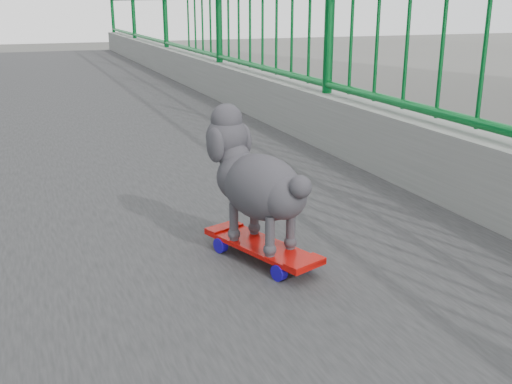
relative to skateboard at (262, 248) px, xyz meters
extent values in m
cube|color=slate|center=(-0.41, 6.44, -3.79)|extent=(1.20, 1.20, 6.50)
cube|color=red|center=(0.00, 0.00, 0.01)|extent=(0.27, 0.46, 0.01)
cube|color=#99999E|center=(0.05, -0.13, -0.01)|extent=(0.08, 0.05, 0.02)
cylinder|color=#1608B4|center=(-0.01, -0.15, -0.02)|extent=(0.04, 0.06, 0.05)
sphere|color=yellow|center=(-0.01, -0.15, -0.02)|extent=(0.02, 0.02, 0.02)
cylinder|color=#1608B4|center=(0.10, -0.11, -0.02)|extent=(0.04, 0.06, 0.05)
sphere|color=yellow|center=(0.10, -0.11, -0.02)|extent=(0.02, 0.02, 0.02)
cube|color=#99999E|center=(-0.05, 0.13, -0.01)|extent=(0.08, 0.05, 0.02)
cylinder|color=#1608B4|center=(-0.10, 0.11, -0.02)|extent=(0.04, 0.06, 0.05)
sphere|color=yellow|center=(-0.10, 0.11, -0.02)|extent=(0.02, 0.02, 0.02)
cylinder|color=#1608B4|center=(0.01, 0.15, -0.02)|extent=(0.04, 0.06, 0.05)
sphere|color=yellow|center=(0.01, 0.15, -0.02)|extent=(0.02, 0.02, 0.02)
ellipsoid|color=#29272C|center=(0.00, 0.00, 0.21)|extent=(0.29, 0.35, 0.21)
sphere|color=#29272C|center=(-0.06, 0.16, 0.34)|extent=(0.14, 0.14, 0.14)
sphere|color=black|center=(-0.09, 0.25, 0.32)|extent=(0.02, 0.02, 0.02)
sphere|color=#29272C|center=(0.06, -0.16, 0.25)|extent=(0.07, 0.07, 0.07)
cylinder|color=#29272C|center=(-0.07, 0.07, 0.08)|extent=(0.03, 0.03, 0.13)
cylinder|color=#29272C|center=(0.01, 0.10, 0.08)|extent=(0.03, 0.03, 0.13)
cylinder|color=#29272C|center=(-0.01, -0.10, 0.08)|extent=(0.03, 0.03, 0.13)
cylinder|color=#29272C|center=(0.07, -0.07, 0.08)|extent=(0.03, 0.03, 0.13)
camera|label=1|loc=(-0.67, -1.66, 0.76)|focal=42.00mm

